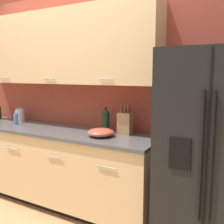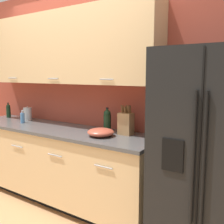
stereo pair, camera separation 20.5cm
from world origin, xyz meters
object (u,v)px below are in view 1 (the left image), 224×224
Objects in this scene: soap_dispenser at (16,119)px; wine_bottle at (106,120)px; knife_block at (125,123)px; mixing_bowl at (101,132)px; refrigerator at (214,155)px; steel_canister at (20,115)px.

wine_bottle is at bearing 8.93° from soap_dispenser.
knife_block reaches higher than mixing_bowl.
knife_block is at bearing 167.87° from refrigerator.
mixing_bowl is at bearing -179.40° from refrigerator.
knife_block is at bearing 49.67° from mixing_bowl.
refrigerator is 6.45× the size of wine_bottle.
mixing_bowl is at bearing -1.44° from soap_dispenser.
wine_bottle is at bearing 176.72° from knife_block.
refrigerator reaches higher than steel_canister.
refrigerator reaches higher than knife_block.
refrigerator is 2.50m from steel_canister.
refrigerator reaches higher than soap_dispenser.
refrigerator is at bearing -10.28° from wine_bottle.
knife_block is 1.47m from soap_dispenser.
soap_dispenser is (-1.21, -0.19, -0.06)m from wine_bottle.
wine_bottle is 1.22m from soap_dispenser.
wine_bottle is at bearing 0.56° from steel_canister.
knife_block is 1.64× the size of steel_canister.
refrigerator is 9.05× the size of steel_canister.
steel_canister is (-0.12, 0.18, 0.02)m from soap_dispenser.
knife_block is 1.83× the size of soap_dispenser.
mixing_bowl is (-0.18, -0.21, -0.08)m from knife_block.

